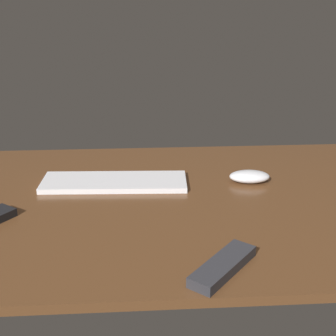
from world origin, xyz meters
The scene contains 4 objects.
desk centered at (0.00, 0.00, 1.00)cm, with size 140.00×84.00×2.00cm, color brown.
keyboard centered at (-7.72, 10.42, 2.72)cm, with size 39.23×13.07×1.44cm, color white.
computer_mouse centered at (29.55, 9.81, 3.62)cm, with size 11.12×6.61×3.24cm, color silver.
tv_remote centered at (14.52, -33.64, 3.06)cm, with size 17.36×5.02×2.12cm, color #2D2D33.
Camera 1 is at (-0.82, -109.12, 51.52)cm, focal length 50.25 mm.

